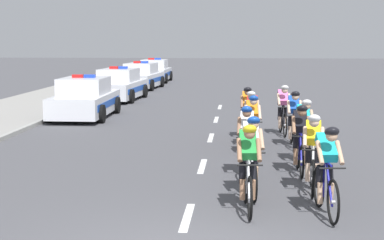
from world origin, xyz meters
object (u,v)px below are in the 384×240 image
cyclist_ninth (252,118)px  police_car_furthest (155,72)px  cyclist_lead (248,166)px  cyclist_third (251,154)px  cyclist_second (327,169)px  cyclist_seventh (252,124)px  cyclist_sixth (300,138)px  cyclist_eleventh (247,112)px  cyclist_twelfth (283,109)px  cyclist_fifth (247,139)px  police_car_nearest (85,99)px  cyclist_eighth (304,130)px  police_car_second (119,86)px  cyclist_fourth (313,151)px  police_car_third (141,77)px  cyclist_tenth (294,118)px

cyclist_ninth → police_car_furthest: (-5.98, 23.82, -0.11)m
cyclist_lead → cyclist_third: same height
cyclist_second → cyclist_seventh: (-1.11, 5.20, 0.00)m
cyclist_lead → cyclist_sixth: 3.19m
cyclist_eleventh → cyclist_twelfth: (1.09, 0.74, 0.00)m
cyclist_third → cyclist_twelfth: 7.33m
cyclist_fifth → cyclist_twelfth: bearing=78.4°
cyclist_sixth → police_car_nearest: bearing=128.5°
cyclist_third → police_car_furthest: size_ratio=0.39×
cyclist_lead → police_car_furthest: bearing=100.9°
cyclist_seventh → cyclist_twelfth: 3.40m
cyclist_second → cyclist_eighth: (0.07, 4.29, 0.00)m
cyclist_lead → police_car_nearest: 13.09m
police_car_second → cyclist_third: bearing=-71.0°
cyclist_second → cyclist_fourth: (-0.04, 1.55, 0.00)m
cyclist_sixth → cyclist_third: bearing=-119.5°
cyclist_fifth → cyclist_eighth: bearing=46.9°
cyclist_fifth → cyclist_eleventh: bearing=89.3°
cyclist_seventh → police_car_furthest: police_car_furthest is taller
cyclist_fifth → cyclist_second: bearing=-65.9°
cyclist_ninth → police_car_third: police_car_third is taller
cyclist_eleventh → police_car_second: police_car_second is taller
cyclist_eleventh → cyclist_second: bearing=-81.1°
cyclist_third → cyclist_sixth: 2.19m
cyclist_tenth → police_car_third: (-7.11, 18.25, -0.11)m
cyclist_twelfth → police_car_third: bearing=113.2°
cyclist_fifth → cyclist_ninth: (0.17, 3.53, 0.00)m
cyclist_ninth → cyclist_twelfth: (0.98, 2.07, 0.00)m
cyclist_sixth → police_car_furthest: police_car_furthest is taller
cyclist_lead → cyclist_third: size_ratio=1.00×
cyclist_eighth → cyclist_eleventh: bearing=110.5°
cyclist_lead → cyclist_second: 1.29m
cyclist_lead → cyclist_eighth: size_ratio=1.00×
cyclist_seventh → cyclist_twelfth: same height
cyclist_lead → police_car_third: bearing=103.3°
cyclist_tenth → cyclist_third: bearing=-103.2°
cyclist_sixth → cyclist_tenth: same height
cyclist_second → cyclist_twelfth: bearing=90.8°
cyclist_eleventh → cyclist_tenth: bearing=-45.5°
cyclist_fourth → cyclist_seventh: same height
cyclist_fifth → cyclist_tenth: size_ratio=1.00×
cyclist_third → police_car_third: 24.23m
cyclist_fourth → cyclist_twelfth: size_ratio=1.00×
cyclist_second → cyclist_fifth: bearing=114.1°
cyclist_fourth → police_car_furthest: police_car_furthest is taller
cyclist_second → cyclist_tenth: same height
cyclist_ninth → cyclist_eleventh: bearing=94.5°
police_car_second → cyclist_lead: bearing=-72.2°
cyclist_fourth → police_car_nearest: police_car_nearest is taller
cyclist_second → cyclist_twelfth: 8.45m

